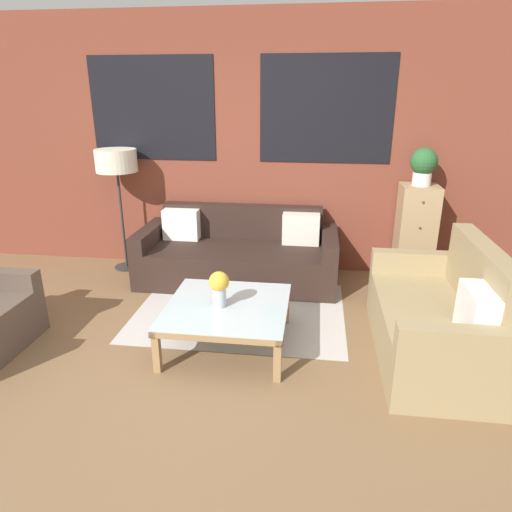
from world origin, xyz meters
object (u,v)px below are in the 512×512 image
object	(u,v)px
settee_vintage	(439,321)
potted_plant	(423,165)
floor_lamp	(117,165)
flower_vase	(219,286)
couch_dark	(238,256)
coffee_table	(227,310)
drawer_cabinet	(415,235)

from	to	relation	value
settee_vintage	potted_plant	distance (m)	1.83
settee_vintage	floor_lamp	distance (m)	3.64
settee_vintage	flower_vase	size ratio (longest dim) A/B	5.32
settee_vintage	couch_dark	bearing A→B (deg)	143.60
settee_vintage	floor_lamp	bearing A→B (deg)	154.57
flower_vase	coffee_table	bearing A→B (deg)	30.70
drawer_cabinet	potted_plant	xyz separation A→B (m)	(0.00, 0.00, 0.75)
couch_dark	flower_vase	world-z (taller)	couch_dark
settee_vintage	potted_plant	xyz separation A→B (m)	(0.08, 1.55, 0.97)
couch_dark	flower_vase	xyz separation A→B (m)	(0.09, -1.41, 0.26)
coffee_table	floor_lamp	bearing A→B (deg)	134.31
couch_dark	drawer_cabinet	world-z (taller)	drawer_cabinet
coffee_table	drawer_cabinet	size ratio (longest dim) A/B	0.91
potted_plant	couch_dark	bearing A→B (deg)	-173.45
settee_vintage	flower_vase	xyz separation A→B (m)	(-1.71, -0.08, 0.23)
coffee_table	flower_vase	world-z (taller)	flower_vase
coffee_table	floor_lamp	size ratio (longest dim) A/B	0.70
settee_vintage	floor_lamp	xyz separation A→B (m)	(-3.19, 1.52, 0.91)
coffee_table	potted_plant	size ratio (longest dim) A/B	2.55
couch_dark	settee_vintage	bearing A→B (deg)	-36.40
floor_lamp	drawer_cabinet	world-z (taller)	floor_lamp
coffee_table	flower_vase	size ratio (longest dim) A/B	3.30
flower_vase	couch_dark	bearing A→B (deg)	93.69
coffee_table	drawer_cabinet	xyz separation A→B (m)	(1.74, 1.60, 0.22)
couch_dark	coffee_table	size ratio (longest dim) A/B	2.18
drawer_cabinet	potted_plant	size ratio (longest dim) A/B	2.79
couch_dark	flower_vase	size ratio (longest dim) A/B	7.19
couch_dark	potted_plant	xyz separation A→B (m)	(1.89, 0.22, 1.00)
couch_dark	settee_vintage	size ratio (longest dim) A/B	1.35
coffee_table	potted_plant	bearing A→B (deg)	42.51
coffee_table	drawer_cabinet	bearing A→B (deg)	42.51
coffee_table	potted_plant	distance (m)	2.55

